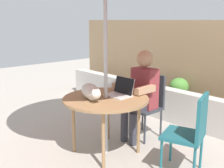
{
  "coord_description": "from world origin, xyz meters",
  "views": [
    {
      "loc": [
        2.37,
        -2.05,
        1.6
      ],
      "look_at": [
        0.0,
        0.1,
        0.85
      ],
      "focal_mm": 43.95,
      "sensor_mm": 36.0,
      "label": 1
    }
  ],
  "objects_px": {
    "chair_empty": "(192,129)",
    "laptop": "(121,90)",
    "potted_plant_near_fence": "(179,94)",
    "patio_table": "(106,102)",
    "person_seated": "(141,91)",
    "chair_occupied": "(148,101)",
    "cat": "(91,92)"
  },
  "relations": [
    {
      "from": "chair_empty",
      "to": "laptop",
      "type": "height_order",
      "value": "laptop"
    },
    {
      "from": "chair_empty",
      "to": "potted_plant_near_fence",
      "type": "relative_size",
      "value": 1.35
    },
    {
      "from": "patio_table",
      "to": "chair_empty",
      "type": "relative_size",
      "value": 1.17
    },
    {
      "from": "person_seated",
      "to": "potted_plant_near_fence",
      "type": "bearing_deg",
      "value": 100.28
    },
    {
      "from": "patio_table",
      "to": "laptop",
      "type": "xyz_separation_m",
      "value": [
        0.05,
        0.21,
        0.12
      ]
    },
    {
      "from": "patio_table",
      "to": "person_seated",
      "type": "xyz_separation_m",
      "value": [
        -0.0,
        0.62,
        0.03
      ]
    },
    {
      "from": "person_seated",
      "to": "potted_plant_near_fence",
      "type": "distance_m",
      "value": 1.28
    },
    {
      "from": "chair_occupied",
      "to": "patio_table",
      "type": "bearing_deg",
      "value": -90.0
    },
    {
      "from": "chair_occupied",
      "to": "chair_empty",
      "type": "bearing_deg",
      "value": -24.93
    },
    {
      "from": "chair_empty",
      "to": "potted_plant_near_fence",
      "type": "xyz_separation_m",
      "value": [
        -1.19,
        1.51,
        -0.14
      ]
    },
    {
      "from": "chair_empty",
      "to": "person_seated",
      "type": "distance_m",
      "value": 1.02
    },
    {
      "from": "person_seated",
      "to": "laptop",
      "type": "distance_m",
      "value": 0.43
    },
    {
      "from": "patio_table",
      "to": "chair_occupied",
      "type": "height_order",
      "value": "chair_occupied"
    },
    {
      "from": "patio_table",
      "to": "person_seated",
      "type": "distance_m",
      "value": 0.63
    },
    {
      "from": "cat",
      "to": "potted_plant_near_fence",
      "type": "bearing_deg",
      "value": 93.96
    },
    {
      "from": "chair_occupied",
      "to": "chair_empty",
      "type": "relative_size",
      "value": 1.0
    },
    {
      "from": "chair_empty",
      "to": "person_seated",
      "type": "relative_size",
      "value": 0.72
    },
    {
      "from": "patio_table",
      "to": "chair_occupied",
      "type": "distance_m",
      "value": 0.79
    },
    {
      "from": "person_seated",
      "to": "chair_empty",
      "type": "bearing_deg",
      "value": -16.81
    },
    {
      "from": "laptop",
      "to": "person_seated",
      "type": "bearing_deg",
      "value": 96.41
    },
    {
      "from": "chair_occupied",
      "to": "laptop",
      "type": "relative_size",
      "value": 2.91
    },
    {
      "from": "chair_occupied",
      "to": "potted_plant_near_fence",
      "type": "xyz_separation_m",
      "value": [
        -0.22,
        1.06,
        -0.14
      ]
    },
    {
      "from": "person_seated",
      "to": "cat",
      "type": "bearing_deg",
      "value": -96.07
    },
    {
      "from": "cat",
      "to": "potted_plant_near_fence",
      "type": "relative_size",
      "value": 0.93
    },
    {
      "from": "potted_plant_near_fence",
      "to": "chair_empty",
      "type": "bearing_deg",
      "value": -51.89
    },
    {
      "from": "patio_table",
      "to": "potted_plant_near_fence",
      "type": "bearing_deg",
      "value": 96.84
    },
    {
      "from": "person_seated",
      "to": "laptop",
      "type": "relative_size",
      "value": 4.04
    },
    {
      "from": "patio_table",
      "to": "chair_empty",
      "type": "xyz_separation_m",
      "value": [
        0.96,
        0.33,
        -0.14
      ]
    },
    {
      "from": "chair_empty",
      "to": "laptop",
      "type": "bearing_deg",
      "value": -172.09
    },
    {
      "from": "person_seated",
      "to": "cat",
      "type": "height_order",
      "value": "person_seated"
    },
    {
      "from": "laptop",
      "to": "potted_plant_near_fence",
      "type": "height_order",
      "value": "laptop"
    },
    {
      "from": "chair_empty",
      "to": "cat",
      "type": "bearing_deg",
      "value": -154.99
    }
  ]
}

